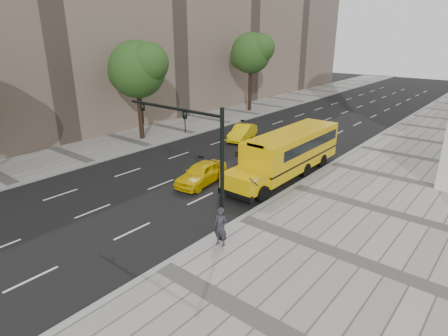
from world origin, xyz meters
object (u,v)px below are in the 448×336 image
Objects in this scene: tree_c at (251,53)px; pedestrian at (221,227)px; taxi_far at (242,132)px; taxi_near at (201,173)px; school_bus at (290,150)px; tree_b at (138,69)px; traffic_signal at (199,154)px.

tree_c is 5.06× the size of pedestrian.
taxi_far is 2.29× the size of pedestrian.
taxi_near is 2.28× the size of pedestrian.
pedestrian reaches higher than taxi_far.
tree_c is 22.63m from school_bus.
tree_c reaches higher than taxi_near.
tree_b is 16.92m from tree_c.
school_bus is 9.41m from taxi_far.
taxi_far is (-7.83, 5.10, -1.07)m from school_bus.
taxi_near is 0.66× the size of traffic_signal.
tree_b is at bearing -177.27° from school_bus.
pedestrian is (17.29, -26.42, -5.95)m from tree_c.
taxi_near is at bearing -83.28° from taxi_far.
tree_b is at bearing 140.77° from pedestrian.
tree_b is at bearing -89.99° from tree_c.
school_bus is 1.81× the size of traffic_signal.
pedestrian is at bearing -56.80° from tree_c.
school_bus is 6.29m from taxi_near.
traffic_signal is at bearing -59.00° from tree_c.
traffic_signal is (-1.68, 0.46, 3.02)m from pedestrian.
taxi_far is (7.08, 5.82, -5.64)m from tree_b.
taxi_far is at bearing 113.25° from pedestrian.
traffic_signal reaches higher than taxi_near.
pedestrian is at bearing -28.83° from tree_b.
tree_c reaches higher than pedestrian.
traffic_signal is (15.60, -9.06, -2.25)m from tree_b.
tree_c is at bearing 106.53° from taxi_far.
school_bus is 10.52m from pedestrian.
tree_b is 0.94× the size of tree_c.
taxi_near is at bearing 132.15° from traffic_signal.
taxi_far is at bearing 119.80° from traffic_signal.
tree_c is at bearing 121.00° from traffic_signal.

